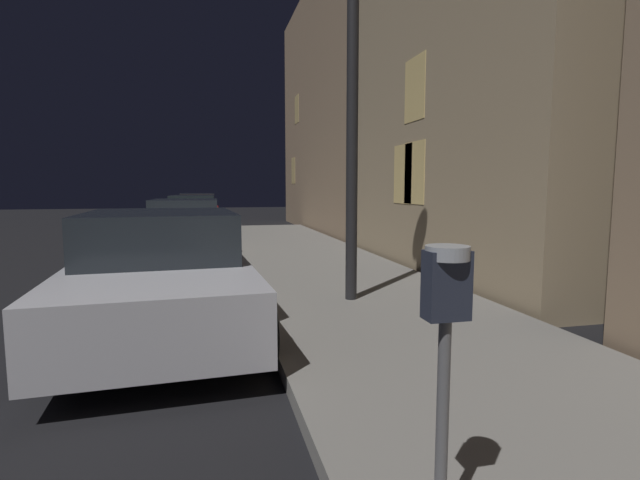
% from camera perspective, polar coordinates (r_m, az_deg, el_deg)
% --- Properties ---
extents(parking_meter, '(0.19, 0.19, 1.32)m').
position_cam_1_polar(parking_meter, '(2.14, 14.88, -9.16)').
color(parking_meter, '#59595B').
rests_on(parking_meter, sidewalk).
extents(car_silver, '(2.31, 4.50, 1.43)m').
position_cam_1_polar(car_silver, '(5.92, -18.50, -3.83)').
color(car_silver, '#B7B7BF').
rests_on(car_silver, ground).
extents(car_white, '(2.04, 4.35, 1.43)m').
position_cam_1_polar(car_white, '(12.21, -15.85, 1.33)').
color(car_white, silver).
rests_on(car_white, ground).
extents(car_green, '(2.10, 4.36, 1.43)m').
position_cam_1_polar(car_green, '(18.29, -15.03, 2.97)').
color(car_green, '#19592D').
rests_on(car_green, ground).
extents(car_red, '(2.18, 4.51, 1.43)m').
position_cam_1_polar(car_red, '(23.94, -14.63, 3.74)').
color(car_red, maroon).
rests_on(car_red, ground).
extents(street_lamp, '(0.44, 0.44, 5.10)m').
position_cam_1_polar(street_lamp, '(6.82, 3.97, 22.02)').
color(street_lamp, black).
rests_on(street_lamp, sidewalk).
extents(building_far, '(8.34, 11.66, 9.41)m').
position_cam_1_polar(building_far, '(20.24, 10.70, 14.73)').
color(building_far, '#8C7259').
rests_on(building_far, ground).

